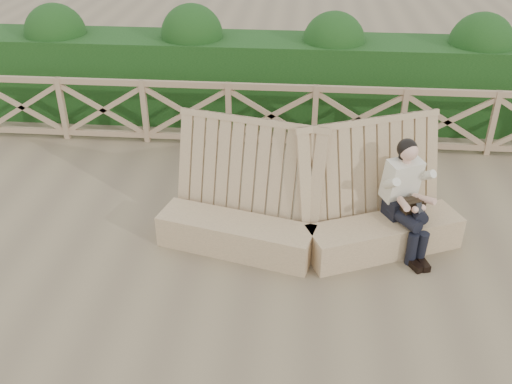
{
  "coord_description": "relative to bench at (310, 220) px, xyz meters",
  "views": [
    {
      "loc": [
        0.53,
        -5.27,
        4.25
      ],
      "look_at": [
        0.02,
        0.4,
        0.9
      ],
      "focal_mm": 40.0,
      "sensor_mm": 36.0,
      "label": 1
    }
  ],
  "objects": [
    {
      "name": "guardrail",
      "position": [
        -0.67,
        2.85,
        0.17
      ],
      "size": [
        10.1,
        0.09,
        1.1
      ],
      "color": "#8B6B51",
      "rests_on": "ground"
    },
    {
      "name": "bench",
      "position": [
        0.0,
        0.0,
        0.0
      ],
      "size": [
        3.81,
        1.45,
        1.55
      ],
      "rotation": [
        0.0,
        0.0,
        -0.0
      ],
      "color": "#8A6F4E",
      "rests_on": "ground"
    },
    {
      "name": "ground",
      "position": [
        -0.67,
        -0.65,
        -0.39
      ],
      "size": [
        60.0,
        60.0,
        0.0
      ],
      "primitive_type": "plane",
      "color": "brown",
      "rests_on": "ground"
    },
    {
      "name": "hedge",
      "position": [
        -0.67,
        4.05,
        0.36
      ],
      "size": [
        12.0,
        1.2,
        1.5
      ],
      "primitive_type": "cube",
      "color": "black",
      "rests_on": "ground"
    },
    {
      "name": "woman",
      "position": [
        1.14,
        0.11,
        0.36
      ],
      "size": [
        0.64,
        0.94,
        1.43
      ],
      "rotation": [
        0.0,
        0.0,
        0.48
      ],
      "color": "black",
      "rests_on": "ground"
    }
  ]
}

